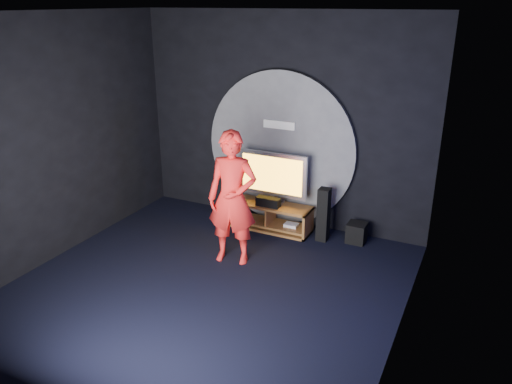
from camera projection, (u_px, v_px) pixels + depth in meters
floor at (207, 287)px, 6.73m from camera, size 5.00×5.00×0.00m
back_wall at (282, 122)px, 8.20m from camera, size 5.00×0.04×3.50m
front_wall at (39, 250)px, 4.00m from camera, size 5.00×0.04×3.50m
left_wall at (52, 140)px, 7.11m from camera, size 0.04×5.00×3.50m
right_wall at (412, 196)px, 5.09m from camera, size 0.04×5.00×3.50m
ceiling at (196, 11)px, 5.47m from camera, size 5.00×5.00×0.01m
wall_disc_panel at (280, 149)px, 8.32m from camera, size 2.60×0.11×2.60m
media_console at (271, 218)px, 8.38m from camera, size 1.39×0.45×0.45m
tv at (272, 176)px, 8.17m from camera, size 1.19×0.22×0.87m
center_speaker at (268, 202)px, 8.18m from camera, size 0.40×0.15×0.15m
remote at (241, 201)px, 8.38m from camera, size 0.18×0.05×0.02m
tower_speaker_left at (228, 197)px, 8.61m from camera, size 0.18×0.20×0.88m
tower_speaker_right at (323, 215)px, 7.91m from camera, size 0.18×0.20×0.88m
subwoofer at (357, 233)px, 7.93m from camera, size 0.29×0.29×0.32m
player at (232, 198)px, 7.09m from camera, size 0.80×0.61×1.97m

